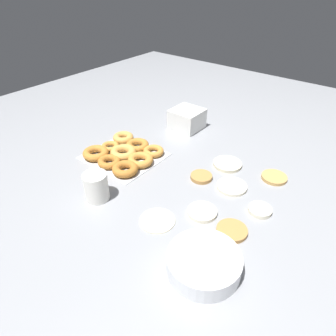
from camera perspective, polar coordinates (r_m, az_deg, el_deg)
name	(u,v)px	position (r m, az deg, el deg)	size (l,w,h in m)	color
ground_plane	(193,187)	(1.15, 4.81, -3.62)	(3.00, 3.00, 0.00)	gray
pancake_0	(232,186)	(1.17, 12.05, -3.46)	(0.11, 0.11, 0.01)	silver
pancake_1	(260,210)	(1.09, 17.12, -7.65)	(0.08, 0.08, 0.02)	silver
pancake_2	(202,212)	(1.04, 6.53, -8.33)	(0.10, 0.10, 0.01)	silver
pancake_3	(274,177)	(1.26, 19.57, -1.69)	(0.10, 0.10, 0.01)	tan
pancake_4	(201,177)	(1.19, 6.36, -1.67)	(0.09, 0.09, 0.02)	#B27F42
pancake_5	(232,231)	(0.99, 12.06, -11.59)	(0.10, 0.10, 0.01)	#B27F42
pancake_6	(227,164)	(1.29, 11.26, 0.73)	(0.12, 0.12, 0.01)	beige
pancake_7	(157,220)	(1.01, -2.04, -9.86)	(0.12, 0.12, 0.01)	beige
donut_tray	(124,154)	(1.33, -8.43, 2.73)	(0.29, 0.31, 0.04)	silver
batter_bowl	(204,263)	(0.87, 6.82, -17.50)	(0.21, 0.21, 0.06)	white
container_stack	(187,119)	(1.55, 3.62, 9.30)	(0.15, 0.15, 0.10)	white
paper_cup	(96,187)	(1.09, -13.51, -3.48)	(0.09, 0.09, 0.11)	white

